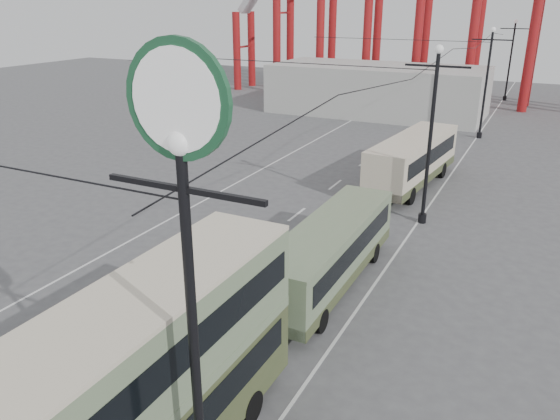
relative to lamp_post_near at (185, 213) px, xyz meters
The scene contains 11 objects.
ground 10.11m from the lamp_post_near, 151.82° to the left, with size 160.00×160.00×0.00m, color #4F4F52.
road_markings 24.87m from the lamp_post_near, 105.88° to the left, with size 12.52×120.00×0.01m.
lamp_post_near is the anchor object (origin of this frame).
lamp_post_mid 21.24m from the lamp_post_near, 90.00° to the left, with size 3.20×0.44×9.32m.
lamp_post_far 43.12m from the lamp_post_near, 90.00° to the left, with size 3.20×0.44×9.32m.
lamp_post_distant 65.08m from the lamp_post_near, 90.00° to the left, with size 3.20×0.44×9.32m.
fairground_shed 51.61m from the lamp_post_near, 103.06° to the left, with size 22.00×10.00×5.00m, color #B0B0AA.
double_decker_bus 5.39m from the lamp_post_near, 155.95° to the left, with size 2.56×9.89×5.30m.
single_decker_green 13.82m from the lamp_post_near, 99.01° to the left, with size 2.32×10.02×2.83m.
single_decker_cream 27.73m from the lamp_post_near, 94.50° to the left, with size 3.65×10.59×3.23m.
pedestrian 12.47m from the lamp_post_near, 120.32° to the left, with size 0.57×0.38×1.58m, color black.
Camera 1 is at (10.97, -10.09, 11.27)m, focal length 35.00 mm.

